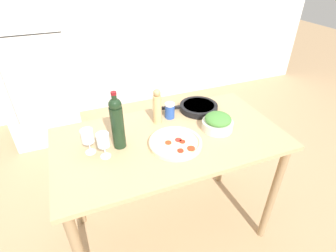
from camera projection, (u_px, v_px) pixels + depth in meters
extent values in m
plane|color=tan|center=(170.00, 227.00, 2.16)|extent=(14.00, 14.00, 0.00)
cube|color=silver|center=(101.00, 11.00, 3.17)|extent=(6.40, 0.06, 2.60)
cube|color=silver|center=(33.00, 64.00, 2.83)|extent=(0.73, 0.69, 1.76)
cube|color=black|center=(19.00, 36.00, 2.35)|extent=(0.71, 0.01, 0.01)
cylinder|color=#B2B2B7|center=(6.00, 89.00, 2.52)|extent=(0.02, 0.02, 0.79)
cube|color=tan|center=(170.00, 139.00, 1.66)|extent=(1.44, 0.77, 0.03)
cylinder|color=#967A55|center=(272.00, 196.00, 1.87)|extent=(0.06, 0.06, 0.89)
cylinder|color=#967A55|center=(73.00, 183.00, 1.97)|extent=(0.06, 0.06, 0.89)
cylinder|color=#967A55|center=(224.00, 144.00, 2.37)|extent=(0.06, 0.06, 0.89)
cylinder|color=black|center=(118.00, 127.00, 1.50)|extent=(0.08, 0.08, 0.27)
sphere|color=black|center=(115.00, 105.00, 1.42)|extent=(0.07, 0.07, 0.07)
cylinder|color=black|center=(114.00, 100.00, 1.40)|extent=(0.03, 0.03, 0.06)
cylinder|color=maroon|center=(113.00, 93.00, 1.38)|extent=(0.03, 0.03, 0.02)
cylinder|color=silver|center=(106.00, 156.00, 1.50)|extent=(0.06, 0.06, 0.00)
cylinder|color=silver|center=(105.00, 151.00, 1.47)|extent=(0.01, 0.01, 0.07)
cylinder|color=white|center=(103.00, 140.00, 1.43)|extent=(0.07, 0.07, 0.08)
cylinder|color=maroon|center=(104.00, 143.00, 1.44)|extent=(0.06, 0.06, 0.03)
cylinder|color=silver|center=(91.00, 152.00, 1.53)|extent=(0.06, 0.06, 0.00)
cylinder|color=silver|center=(90.00, 147.00, 1.50)|extent=(0.01, 0.01, 0.07)
cylinder|color=white|center=(87.00, 136.00, 1.46)|extent=(0.07, 0.07, 0.08)
cylinder|color=maroon|center=(88.00, 141.00, 1.48)|extent=(0.06, 0.06, 0.01)
cylinder|color=tan|center=(157.00, 109.00, 1.74)|extent=(0.06, 0.06, 0.20)
sphere|color=tan|center=(157.00, 93.00, 1.67)|extent=(0.05, 0.05, 0.05)
cylinder|color=silver|center=(217.00, 125.00, 1.71)|extent=(0.20, 0.20, 0.06)
ellipsoid|color=#478438|center=(218.00, 119.00, 1.69)|extent=(0.17, 0.17, 0.07)
cylinder|color=beige|center=(176.00, 143.00, 1.58)|extent=(0.33, 0.33, 0.02)
torus|color=beige|center=(176.00, 142.00, 1.58)|extent=(0.33, 0.33, 0.02)
cylinder|color=red|center=(182.00, 142.00, 1.58)|extent=(0.04, 0.04, 0.01)
cylinder|color=red|center=(178.00, 140.00, 1.59)|extent=(0.04, 0.04, 0.01)
cylinder|color=red|center=(191.00, 148.00, 1.52)|extent=(0.05, 0.05, 0.01)
cylinder|color=red|center=(168.00, 143.00, 1.57)|extent=(0.04, 0.04, 0.01)
cylinder|color=red|center=(180.00, 151.00, 1.51)|extent=(0.04, 0.04, 0.01)
cylinder|color=#284CA3|center=(170.00, 111.00, 1.82)|extent=(0.07, 0.07, 0.10)
cylinder|color=white|center=(170.00, 104.00, 1.79)|extent=(0.07, 0.07, 0.01)
cylinder|color=black|center=(199.00, 107.00, 1.92)|extent=(0.28, 0.28, 0.04)
cylinder|color=black|center=(199.00, 107.00, 1.92)|extent=(0.23, 0.23, 0.03)
cube|color=black|center=(169.00, 108.00, 1.89)|extent=(0.17, 0.06, 0.02)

